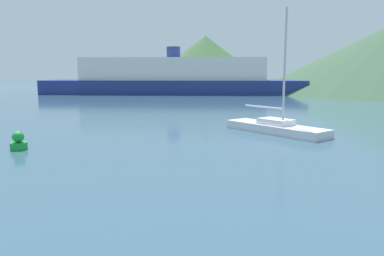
{
  "coord_description": "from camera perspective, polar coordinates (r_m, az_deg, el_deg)",
  "views": [
    {
      "loc": [
        3.61,
        0.39,
        3.38
      ],
      "look_at": [
        -0.32,
        14.0,
        1.2
      ],
      "focal_mm": 35.0,
      "sensor_mm": 36.0,
      "label": 1
    }
  ],
  "objects": [
    {
      "name": "sailboat_inner",
      "position": [
        21.03,
        12.64,
        0.21
      ],
      "size": [
        5.88,
        4.86,
        6.62
      ],
      "rotation": [
        0.0,
        0.0,
        -0.62
      ],
      "color": "silver",
      "rests_on": "ground_plane"
    },
    {
      "name": "hill_west",
      "position": [
        72.45,
        2.06,
        9.99
      ],
      "size": [
        26.82,
        26.82,
        9.93
      ],
      "color": "#3D6038",
      "rests_on": "ground_plane"
    },
    {
      "name": "buoy_marker",
      "position": [
        17.75,
        -24.93,
        -1.95
      ],
      "size": [
        0.71,
        0.71,
        0.81
      ],
      "color": "green",
      "rests_on": "ground_plane"
    },
    {
      "name": "ferry_distant",
      "position": [
        55.83,
        -2.82,
        7.62
      ],
      "size": [
        38.5,
        16.31,
        6.83
      ],
      "rotation": [
        0.0,
        0.0,
        0.23
      ],
      "color": "navy",
      "rests_on": "ground_plane"
    }
  ]
}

